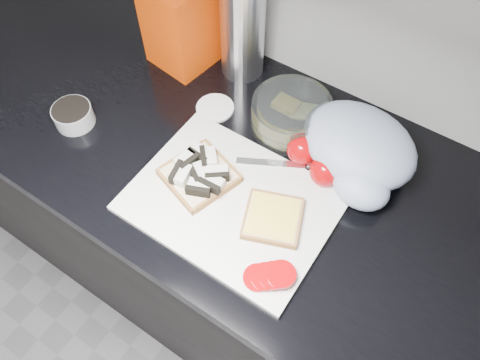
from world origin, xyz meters
name	(u,v)px	position (x,y,z in m)	size (l,w,h in m)	color
base_cabinet	(231,243)	(0.00, 1.20, 0.43)	(3.50, 0.60, 0.86)	black
countertop	(228,155)	(0.00, 1.20, 0.88)	(3.50, 0.64, 0.04)	black
cutting_board	(232,202)	(0.09, 1.09, 0.91)	(0.40, 0.30, 0.01)	silver
bread_left	(200,174)	(0.00, 1.10, 0.93)	(0.17, 0.17, 0.04)	#FAE3B0
bread_right	(273,218)	(0.18, 1.10, 0.92)	(0.15, 0.15, 0.02)	#FAE3B0
tomato_slices	(269,276)	(0.23, 0.99, 0.92)	(0.10, 0.09, 0.02)	#A40307
knife	(301,165)	(0.16, 1.24, 0.92)	(0.20, 0.12, 0.01)	silver
seed_tub	(73,115)	(-0.33, 1.07, 0.93)	(0.09, 0.09, 0.05)	gray
tub_lid	(215,108)	(-0.09, 1.28, 0.90)	(0.09, 0.09, 0.01)	white
glass_bowl	(291,115)	(0.08, 1.33, 0.94)	(0.18, 0.18, 0.07)	silver
bread_bag	(180,23)	(-0.25, 1.38, 1.01)	(0.14, 0.13, 0.22)	#D63E03
steel_canister	(243,29)	(-0.11, 1.43, 1.02)	(0.10, 0.10, 0.24)	silver
grocery_bag	(359,150)	(0.25, 1.32, 0.95)	(0.28, 0.26, 0.11)	#A8B5CE
whole_tomatoes	(314,160)	(0.18, 1.26, 0.93)	(0.13, 0.09, 0.07)	#A40307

